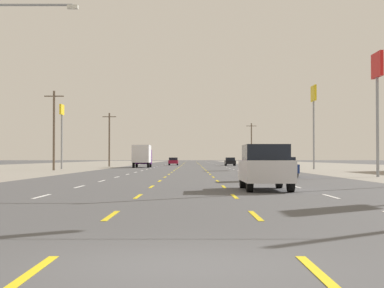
# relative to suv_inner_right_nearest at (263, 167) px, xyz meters

# --- Properties ---
(ground_plane) EXTENTS (572.00, 572.00, 0.00)m
(ground_plane) POSITION_rel_suv_inner_right_nearest_xyz_m (-3.40, 46.99, -1.03)
(ground_plane) COLOR #4C4C4F
(lane_markings) EXTENTS (10.64, 227.60, 0.01)m
(lane_markings) POSITION_rel_suv_inner_right_nearest_xyz_m (-3.40, 85.49, -1.02)
(lane_markings) COLOR white
(lane_markings) RESTS_ON ground
(signal_span_wire) EXTENTS (25.83, 0.53, 8.52)m
(signal_span_wire) POSITION_rel_suv_inner_right_nearest_xyz_m (-3.47, -7.87, 4.23)
(signal_span_wire) COLOR brown
(signal_span_wire) RESTS_ON ground
(suv_inner_right_nearest) EXTENTS (1.98, 4.90, 1.98)m
(suv_inner_right_nearest) POSITION_rel_suv_inner_right_nearest_xyz_m (0.00, 0.00, 0.00)
(suv_inner_right_nearest) COLOR silver
(suv_inner_right_nearest) RESTS_ON ground
(sedan_far_right_near) EXTENTS (1.80, 4.50, 1.46)m
(sedan_far_right_near) POSITION_rel_suv_inner_right_nearest_xyz_m (3.38, 18.20, -0.27)
(sedan_far_right_near) COLOR navy
(sedan_far_right_near) RESTS_ON ground
(box_truck_far_left_mid) EXTENTS (2.40, 7.20, 3.23)m
(box_truck_far_left_mid) POSITION_rel_suv_inner_right_nearest_xyz_m (-10.43, 62.95, 0.81)
(box_truck_far_left_mid) COLOR #4C196B
(box_truck_far_left_mid) RESTS_ON ground
(sedan_far_right_midfar) EXTENTS (1.80, 4.50, 1.46)m
(sedan_far_right_midfar) POSITION_rel_suv_inner_right_nearest_xyz_m (3.54, 82.57, -0.27)
(sedan_far_right_midfar) COLOR black
(sedan_far_right_midfar) RESTS_ON ground
(sedan_inner_left_far) EXTENTS (1.80, 4.50, 1.46)m
(sedan_inner_left_far) POSITION_rel_suv_inner_right_nearest_xyz_m (-6.73, 90.79, -0.27)
(sedan_inner_left_far) COLOR maroon
(sedan_inner_left_far) RESTS_ON ground
(pole_sign_left_row_2) EXTENTS (0.24, 1.90, 8.12)m
(pole_sign_left_row_2) POSITION_rel_suv_inner_right_nearest_xyz_m (-19.58, 50.89, 4.99)
(pole_sign_left_row_2) COLOR gray
(pole_sign_left_row_2) RESTS_ON ground
(pole_sign_right_row_1) EXTENTS (0.24, 2.37, 9.19)m
(pole_sign_right_row_1) POSITION_rel_suv_inner_right_nearest_xyz_m (10.49, 18.63, 6.08)
(pole_sign_right_row_1) COLOR gray
(pole_sign_right_row_1) RESTS_ON ground
(pole_sign_right_row_2) EXTENTS (0.24, 2.58, 10.34)m
(pole_sign_right_row_2) POSITION_rel_suv_inner_right_nearest_xyz_m (11.86, 49.52, 7.04)
(pole_sign_right_row_2) COLOR gray
(pole_sign_right_row_2) RESTS_ON ground
(streetlight_right_row_0) EXTENTS (4.83, 0.26, 10.14)m
(streetlight_right_row_0) POSITION_rel_suv_inner_right_nearest_xyz_m (6.24, 3.08, 4.90)
(streetlight_right_row_0) COLOR gray
(streetlight_right_row_0) RESTS_ON ground
(utility_pole_left_row_1) EXTENTS (2.20, 0.26, 8.95)m
(utility_pole_left_row_1) POSITION_rel_suv_inner_right_nearest_xyz_m (-18.72, 42.61, 3.64)
(utility_pole_left_row_1) COLOR brown
(utility_pole_left_row_1) RESTS_ON ground
(utility_pole_left_row_2) EXTENTS (2.20, 0.26, 8.60)m
(utility_pole_left_row_2) POSITION_rel_suv_inner_right_nearest_xyz_m (-16.46, 72.38, 3.46)
(utility_pole_left_row_2) COLOR brown
(utility_pole_left_row_2) RESTS_ON ground
(utility_pole_right_row_3) EXTENTS (2.20, 0.26, 8.94)m
(utility_pole_right_row_3) POSITION_rel_suv_inner_right_nearest_xyz_m (9.75, 107.88, 3.63)
(utility_pole_right_row_3) COLOR brown
(utility_pole_right_row_3) RESTS_ON ground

